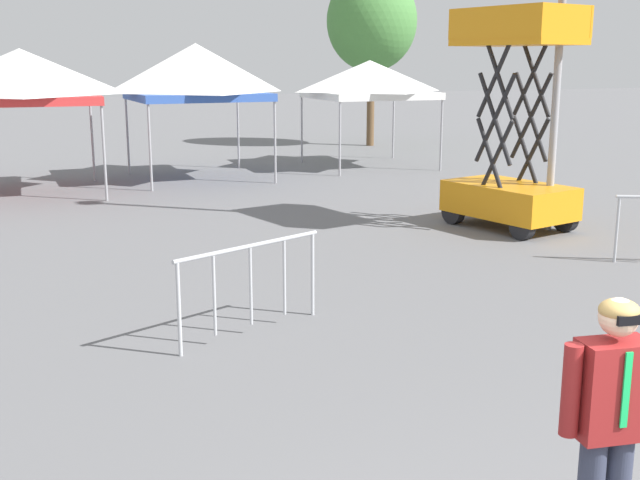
# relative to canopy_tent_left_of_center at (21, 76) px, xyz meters

# --- Properties ---
(canopy_tent_left_of_center) EXTENTS (3.59, 3.59, 3.39)m
(canopy_tent_left_of_center) POSITION_rel_canopy_tent_left_of_center_xyz_m (0.00, 0.00, 0.00)
(canopy_tent_left_of_center) COLOR #9E9EA3
(canopy_tent_left_of_center) RESTS_ON ground
(canopy_tent_far_right) EXTENTS (3.40, 3.40, 3.56)m
(canopy_tent_far_right) POSITION_rel_canopy_tent_left_of_center_xyz_m (4.38, 0.86, 0.06)
(canopy_tent_far_right) COLOR #9E9EA3
(canopy_tent_far_right) RESTS_ON ground
(canopy_tent_behind_left) EXTENTS (3.46, 3.46, 3.13)m
(canopy_tent_behind_left) POSITION_rel_canopy_tent_left_of_center_xyz_m (9.70, 1.27, -0.19)
(canopy_tent_behind_left) COLOR #9E9EA3
(canopy_tent_behind_left) RESTS_ON ground
(scissor_lift) EXTENTS (1.84, 2.54, 4.05)m
(scissor_lift) POSITION_rel_canopy_tent_left_of_center_xyz_m (8.09, -7.79, -1.54)
(scissor_lift) COLOR black
(scissor_lift) RESTS_ON ground
(person_foreground) EXTENTS (0.64, 0.31, 1.78)m
(person_foreground) POSITION_rel_canopy_tent_left_of_center_xyz_m (2.24, -16.61, -1.73)
(person_foreground) COLOR #33384C
(person_foreground) RESTS_ON ground
(tree_behind_tents_left) EXTENTS (3.28, 3.28, 6.33)m
(tree_behind_tents_left) POSITION_rel_canopy_tent_left_of_center_xyz_m (12.48, 6.62, 1.74)
(tree_behind_tents_left) COLOR brown
(tree_behind_tents_left) RESTS_ON ground
(crowd_barrier_mid_lot) EXTENTS (1.97, 0.82, 1.08)m
(crowd_barrier_mid_lot) POSITION_rel_canopy_tent_left_of_center_xyz_m (1.68, -11.57, -2.01)
(crowd_barrier_mid_lot) COLOR #B7BABF
(crowd_barrier_mid_lot) RESTS_ON ground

